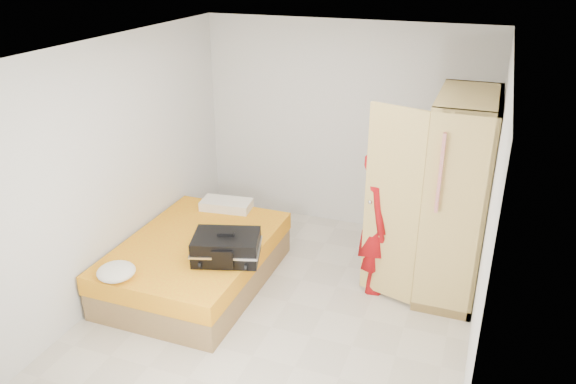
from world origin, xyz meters
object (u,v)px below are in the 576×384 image
(bed, at_px, (197,262))
(person, at_px, (378,222))
(suitcase, at_px, (226,247))
(wardrobe, at_px, (452,202))
(round_cushion, at_px, (116,272))

(bed, height_order, person, person)
(bed, xyz_separation_m, person, (1.82, 0.60, 0.52))
(bed, xyz_separation_m, suitcase, (0.47, -0.20, 0.38))
(wardrobe, xyz_separation_m, suitcase, (-2.03, -1.05, -0.37))
(wardrobe, relative_size, suitcase, 2.70)
(suitcase, relative_size, round_cushion, 2.16)
(bed, relative_size, wardrobe, 0.96)
(bed, relative_size, suitcase, 2.60)
(suitcase, bearing_deg, person, 13.56)
(bed, bearing_deg, person, 18.38)
(bed, relative_size, round_cushion, 5.62)
(person, relative_size, suitcase, 1.98)
(round_cushion, bearing_deg, bed, 68.74)
(person, bearing_deg, round_cushion, 114.49)
(wardrobe, relative_size, round_cushion, 5.85)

